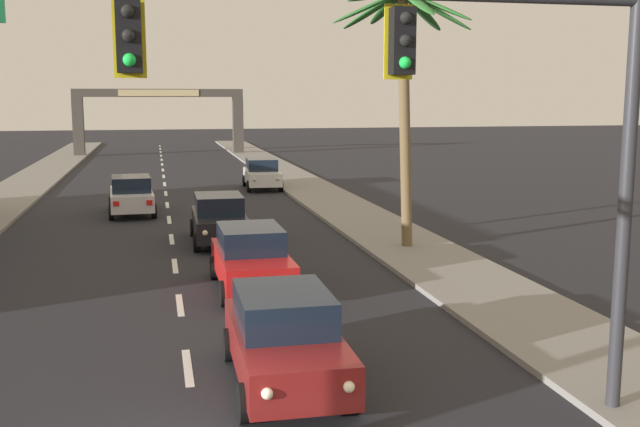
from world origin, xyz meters
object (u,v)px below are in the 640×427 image
object	(u,v)px
sedan_fifth_in_queue	(219,218)
palm_right_second	(403,58)
sedan_parked_nearest_kerb	(262,174)
traffic_signal_mast	(408,90)
sedan_lead_at_stop_bar	(285,337)
town_gateway_arch	(159,112)
sedan_third_in_queue	(251,258)
sedan_oncoming_far	(131,195)

from	to	relation	value
sedan_fifth_in_queue	palm_right_second	size ratio (longest dim) A/B	0.52
sedan_parked_nearest_kerb	palm_right_second	xyz separation A→B (m)	(2.15, -17.61, 5.46)
traffic_signal_mast	palm_right_second	distance (m)	13.88
sedan_lead_at_stop_bar	town_gateway_arch	size ratio (longest dim) A/B	0.31
palm_right_second	town_gateway_arch	xyz separation A→B (m)	(-7.43, 43.67, -2.51)
sedan_parked_nearest_kerb	town_gateway_arch	xyz separation A→B (m)	(-5.29, 26.06, 2.95)
traffic_signal_mast	sedan_third_in_queue	world-z (taller)	traffic_signal_mast
traffic_signal_mast	palm_right_second	bearing A→B (deg)	71.53
sedan_oncoming_far	palm_right_second	distance (m)	14.38
town_gateway_arch	traffic_signal_mast	bearing A→B (deg)	-86.93
sedan_third_in_queue	sedan_parked_nearest_kerb	xyz separation A→B (m)	(3.36, 21.67, 0.00)
sedan_fifth_in_queue	sedan_oncoming_far	bearing A→B (deg)	113.90
sedan_lead_at_stop_bar	sedan_third_in_queue	xyz separation A→B (m)	(0.26, 6.66, 0.00)
sedan_fifth_in_queue	sedan_parked_nearest_kerb	world-z (taller)	same
sedan_lead_at_stop_bar	sedan_parked_nearest_kerb	world-z (taller)	same
sedan_third_in_queue	palm_right_second	bearing A→B (deg)	36.35
sedan_third_in_queue	sedan_fifth_in_queue	distance (m)	6.67
palm_right_second	sedan_third_in_queue	bearing A→B (deg)	-143.65
traffic_signal_mast	sedan_parked_nearest_kerb	size ratio (longest dim) A/B	2.50
sedan_fifth_in_queue	town_gateway_arch	bearing A→B (deg)	92.30
sedan_fifth_in_queue	sedan_parked_nearest_kerb	xyz separation A→B (m)	(3.64, 15.00, 0.00)
sedan_fifth_in_queue	sedan_lead_at_stop_bar	bearing A→B (deg)	-89.93
traffic_signal_mast	town_gateway_arch	size ratio (longest dim) A/B	0.77
traffic_signal_mast	sedan_fifth_in_queue	world-z (taller)	traffic_signal_mast
traffic_signal_mast	sedan_fifth_in_queue	bearing A→B (deg)	95.09
sedan_third_in_queue	sedan_oncoming_far	xyz separation A→B (m)	(-3.47, 13.87, 0.00)
sedan_oncoming_far	sedan_parked_nearest_kerb	xyz separation A→B (m)	(6.83, 7.79, 0.00)
sedan_third_in_queue	sedan_parked_nearest_kerb	size ratio (longest dim) A/B	0.99
traffic_signal_mast	sedan_oncoming_far	bearing A→B (deg)	101.33
palm_right_second	sedan_fifth_in_queue	bearing A→B (deg)	155.72
sedan_oncoming_far	town_gateway_arch	world-z (taller)	town_gateway_arch
sedan_lead_at_stop_bar	sedan_oncoming_far	bearing A→B (deg)	98.88
traffic_signal_mast	sedan_fifth_in_queue	distance (m)	16.37
sedan_lead_at_stop_bar	sedan_third_in_queue	size ratio (longest dim) A/B	1.00
sedan_lead_at_stop_bar	sedan_third_in_queue	world-z (taller)	same
traffic_signal_mast	sedan_lead_at_stop_bar	world-z (taller)	traffic_signal_mast
sedan_fifth_in_queue	palm_right_second	xyz separation A→B (m)	(5.78, -2.61, 5.46)
sedan_lead_at_stop_bar	sedan_third_in_queue	distance (m)	6.67
sedan_third_in_queue	sedan_oncoming_far	size ratio (longest dim) A/B	0.99
sedan_parked_nearest_kerb	town_gateway_arch	world-z (taller)	town_gateway_arch
sedan_third_in_queue	sedan_lead_at_stop_bar	bearing A→B (deg)	-92.22
traffic_signal_mast	sedan_third_in_queue	xyz separation A→B (m)	(-1.13, 9.07, -4.32)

